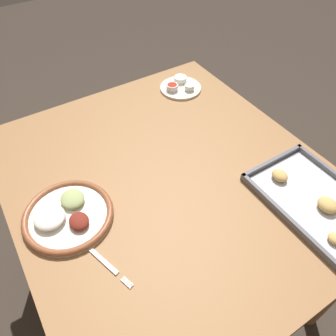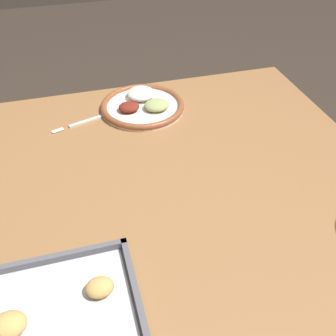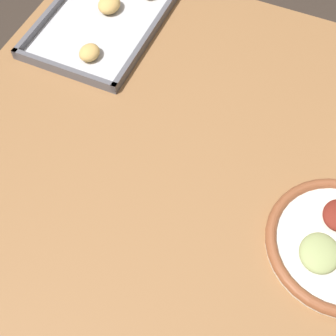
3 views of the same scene
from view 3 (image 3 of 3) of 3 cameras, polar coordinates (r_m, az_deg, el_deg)
ground_plane at (r=1.63m, az=0.06°, el=-14.89°), size 8.00×8.00×0.00m
dining_table at (r=1.01m, az=0.10°, el=-3.99°), size 1.11×0.99×0.78m
baking_tray at (r=1.20m, az=-7.59°, el=17.89°), size 0.40×0.26×0.04m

